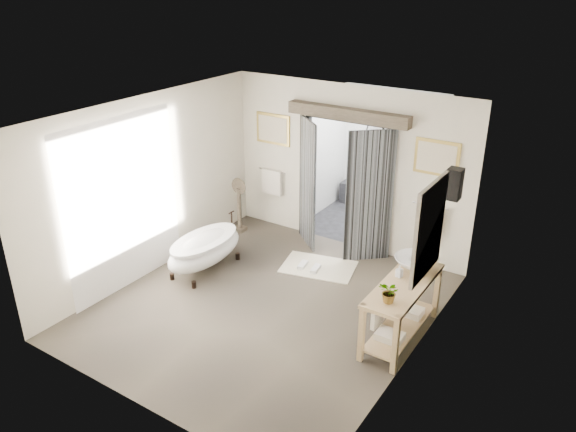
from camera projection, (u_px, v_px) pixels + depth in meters
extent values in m
plane|color=brown|center=(266.00, 306.00, 8.41)|extent=(5.00, 5.00, 0.00)
cube|color=beige|center=(128.00, 299.00, 5.91)|extent=(4.50, 0.02, 2.90)
cube|color=beige|center=(149.00, 186.00, 8.94)|extent=(0.02, 5.00, 2.90)
cube|color=beige|center=(418.00, 260.00, 6.70)|extent=(0.02, 5.00, 2.90)
cube|color=beige|center=(275.00, 153.00, 10.49)|extent=(1.45, 0.02, 2.90)
cube|color=beige|center=(432.00, 185.00, 8.97)|extent=(1.45, 0.02, 2.90)
cube|color=beige|center=(351.00, 102.00, 9.26)|extent=(1.60, 0.02, 0.60)
cube|color=white|center=(263.00, 115.00, 7.23)|extent=(4.50, 5.00, 0.02)
cube|color=silver|center=(123.00, 205.00, 8.50)|extent=(0.02, 2.20, 2.70)
cube|color=gray|center=(429.00, 229.00, 6.89)|extent=(0.05, 0.95, 1.25)
cube|color=silver|center=(427.00, 229.00, 6.90)|extent=(0.01, 0.80, 1.10)
cube|color=black|center=(454.00, 184.00, 7.76)|extent=(0.20, 0.20, 0.45)
sphere|color=#FFCC8C|center=(454.00, 184.00, 7.76)|extent=(0.10, 0.10, 0.10)
cube|color=black|center=(368.00, 223.00, 11.09)|extent=(2.20, 2.00, 0.01)
cube|color=white|center=(376.00, 97.00, 10.07)|extent=(2.20, 2.00, 0.02)
cube|color=white|center=(393.00, 150.00, 11.35)|extent=(2.20, 0.02, 2.50)
cube|color=white|center=(321.00, 154.00, 11.13)|extent=(0.02, 2.00, 2.50)
cube|color=white|center=(428.00, 174.00, 10.03)|extent=(0.02, 2.00, 2.50)
cube|color=black|center=(386.00, 200.00, 11.63)|extent=(2.00, 0.35, 0.45)
cylinder|color=silver|center=(375.00, 131.00, 11.38)|extent=(0.40, 0.03, 0.40)
cylinder|color=silver|center=(413.00, 137.00, 10.98)|extent=(0.40, 0.03, 0.40)
cube|color=black|center=(308.00, 176.00, 10.25)|extent=(0.07, 0.10, 2.30)
cube|color=black|center=(389.00, 193.00, 9.46)|extent=(0.07, 0.10, 2.30)
cube|color=black|center=(350.00, 120.00, 9.39)|extent=(1.67, 0.10, 0.07)
cube|color=black|center=(307.00, 184.00, 9.89)|extent=(0.63, 0.55, 2.30)
cube|color=black|center=(369.00, 198.00, 9.29)|extent=(0.63, 0.55, 2.30)
cube|color=brown|center=(347.00, 114.00, 9.26)|extent=(2.20, 0.20, 0.20)
cube|color=#B79945|center=(273.00, 129.00, 10.30)|extent=(0.72, 0.03, 0.57)
cube|color=beige|center=(273.00, 129.00, 10.29)|extent=(0.62, 0.01, 0.47)
cube|color=#B79945|center=(437.00, 158.00, 8.75)|extent=(0.72, 0.03, 0.57)
cube|color=beige|center=(436.00, 158.00, 8.74)|extent=(0.62, 0.01, 0.47)
cylinder|color=silver|center=(272.00, 171.00, 10.59)|extent=(0.60, 0.02, 0.02)
cube|color=silver|center=(272.00, 182.00, 10.67)|extent=(0.42, 0.08, 0.48)
cylinder|color=silver|center=(430.00, 206.00, 9.05)|extent=(0.60, 0.02, 0.02)
cube|color=silver|center=(429.00, 219.00, 9.13)|extent=(0.42, 0.08, 0.48)
cylinder|color=black|center=(172.00, 276.00, 9.09)|extent=(0.08, 0.08, 0.11)
cylinder|color=black|center=(194.00, 285.00, 8.86)|extent=(0.08, 0.08, 0.11)
cylinder|color=black|center=(217.00, 249.00, 9.95)|extent=(0.08, 0.08, 0.11)
cylinder|color=black|center=(238.00, 256.00, 9.72)|extent=(0.08, 0.08, 0.11)
ellipsoid|color=white|center=(205.00, 250.00, 9.28)|extent=(0.71, 1.60, 0.51)
cylinder|color=black|center=(232.00, 217.00, 9.71)|extent=(0.03, 0.03, 0.21)
cube|color=tan|center=(362.00, 333.00, 7.08)|extent=(0.07, 0.07, 0.85)
cube|color=tan|center=(396.00, 345.00, 6.85)|extent=(0.07, 0.07, 0.85)
cube|color=tan|center=(406.00, 282.00, 8.21)|extent=(0.07, 0.07, 0.85)
cube|color=tan|center=(437.00, 291.00, 7.99)|extent=(0.07, 0.07, 0.85)
cube|color=tan|center=(404.00, 285.00, 7.37)|extent=(0.55, 1.60, 0.05)
cube|color=tan|center=(400.00, 327.00, 7.64)|extent=(0.45, 1.50, 0.03)
cylinder|color=silver|center=(384.00, 294.00, 7.60)|extent=(0.02, 1.40, 0.02)
cube|color=silver|center=(378.00, 311.00, 7.56)|extent=(0.06, 0.34, 0.42)
cube|color=silver|center=(390.00, 336.00, 7.35)|extent=(0.35, 0.25, 0.10)
cube|color=silver|center=(410.00, 311.00, 7.88)|extent=(0.35, 0.25, 0.10)
cube|color=brown|center=(240.00, 229.00, 10.78)|extent=(0.21, 0.21, 0.07)
cylinder|color=brown|center=(239.00, 208.00, 10.60)|extent=(0.08, 0.08, 0.80)
cylinder|color=silver|center=(239.00, 186.00, 10.44)|extent=(0.28, 0.02, 0.28)
cylinder|color=brown|center=(239.00, 186.00, 10.43)|extent=(0.32, 0.01, 0.32)
cube|color=beige|center=(318.00, 267.00, 9.48)|extent=(1.35, 1.06, 0.01)
cube|color=silver|center=(303.00, 265.00, 9.48)|extent=(0.16, 0.29, 0.05)
cube|color=silver|center=(316.00, 269.00, 9.35)|extent=(0.16, 0.29, 0.05)
imported|color=white|center=(415.00, 263.00, 7.65)|extent=(0.61, 0.61, 0.19)
imported|color=gray|center=(390.00, 292.00, 6.88)|extent=(0.33, 0.31, 0.29)
imported|color=gray|center=(399.00, 271.00, 7.48)|extent=(0.09, 0.09, 0.17)
imported|color=gray|center=(413.00, 258.00, 7.81)|extent=(0.15, 0.15, 0.18)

